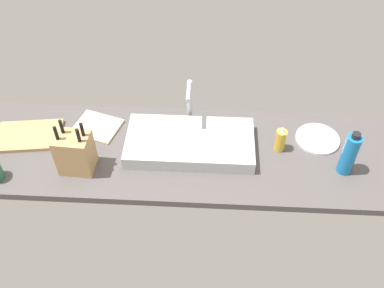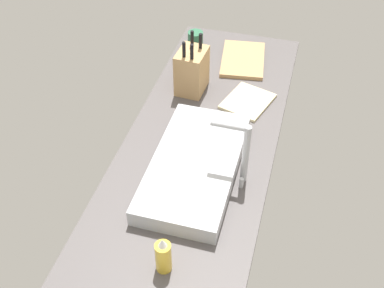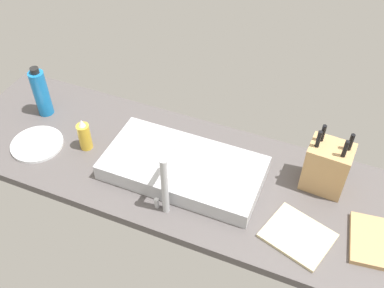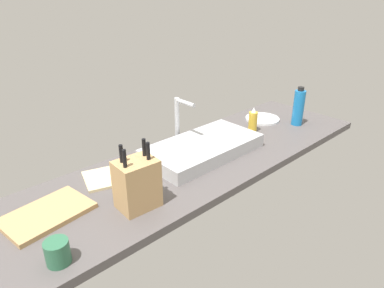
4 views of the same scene
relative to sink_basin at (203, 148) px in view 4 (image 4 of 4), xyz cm
name	(u,v)px [view 4 (image 4 of 4)]	position (x,y,z in cm)	size (l,w,h in cm)	color
countertop_slab	(201,161)	(-2.96, -2.13, -4.96)	(191.60, 56.60, 3.50)	#514C4C
sink_basin	(203,148)	(0.00, 0.00, 0.00)	(56.86, 28.90, 6.42)	#B7BABF
faucet	(179,118)	(-0.95, 15.73, 11.21)	(5.50, 13.40, 24.40)	#B7BABF
knife_block	(137,184)	(-47.46, -14.22, 6.32)	(15.07, 12.02, 25.17)	tan
cutting_board	(47,214)	(-74.65, 2.81, -2.31)	(29.31, 19.17, 1.80)	tan
soap_bottle	(253,121)	(40.05, 1.50, 2.79)	(4.80, 4.80, 13.81)	gold
water_bottle	(299,107)	(66.81, -9.76, 7.18)	(6.23, 6.23, 22.27)	#1970B7
dinner_plate	(262,119)	(58.35, 8.15, -2.61)	(20.02, 20.02, 1.20)	white
dish_towel	(110,177)	(-44.63, 10.70, -2.61)	(20.46, 16.96, 1.20)	beige
coffee_mug	(57,252)	(-81.26, -21.81, 0.59)	(7.24, 7.24, 7.59)	#2D6647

